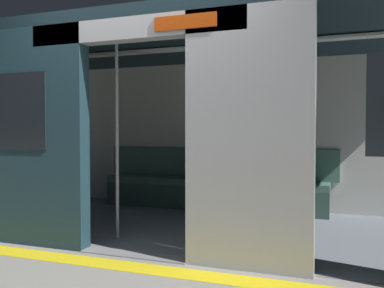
{
  "coord_description": "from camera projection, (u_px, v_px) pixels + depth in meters",
  "views": [
    {
      "loc": [
        -1.8,
        3.39,
        1.16
      ],
      "look_at": [
        -0.08,
        -1.32,
        0.99
      ],
      "focal_mm": 38.9,
      "sensor_mm": 36.0,
      "label": 1
    }
  ],
  "objects": [
    {
      "name": "ground_plane",
      "position": [
        135.0,
        255.0,
        3.84
      ],
      "size": [
        60.0,
        60.0,
        0.0
      ],
      "primitive_type": "plane",
      "color": "gray"
    },
    {
      "name": "platform_edge_strip",
      "position": [
        118.0,
        265.0,
        3.56
      ],
      "size": [
        8.0,
        0.24,
        0.01
      ],
      "primitive_type": "cube",
      "color": "yellow",
      "rests_on": "ground_plane"
    },
    {
      "name": "train_car",
      "position": [
        178.0,
        99.0,
        5.01
      ],
      "size": [
        6.4,
        2.86,
        2.29
      ],
      "color": "#ADAFB5",
      "rests_on": "ground_plane"
    },
    {
      "name": "bench_seat",
      "position": [
        211.0,
        186.0,
        6.04
      ],
      "size": [
        3.28,
        0.44,
        0.44
      ],
      "color": "#4C7566",
      "rests_on": "ground_plane"
    },
    {
      "name": "person_seated",
      "position": [
        224.0,
        165.0,
        5.9
      ],
      "size": [
        0.55,
        0.7,
        1.17
      ],
      "color": "#4C8CC6",
      "rests_on": "ground_plane"
    },
    {
      "name": "handbag",
      "position": [
        194.0,
        172.0,
        6.19
      ],
      "size": [
        0.26,
        0.15,
        0.17
      ],
      "color": "#262D4C",
      "rests_on": "bench_seat"
    },
    {
      "name": "book",
      "position": [
        246.0,
        180.0,
        5.91
      ],
      "size": [
        0.23,
        0.26,
        0.03
      ],
      "primitive_type": "cube",
      "rotation": [
        0.0,
        0.0,
        0.46
      ],
      "color": "silver",
      "rests_on": "bench_seat"
    },
    {
      "name": "grab_pole_door",
      "position": [
        117.0,
        138.0,
        4.43
      ],
      "size": [
        0.04,
        0.04,
        2.15
      ],
      "primitive_type": "cylinder",
      "color": "silver",
      "rests_on": "ground_plane"
    },
    {
      "name": "grab_pole_far",
      "position": [
        204.0,
        138.0,
        4.22
      ],
      "size": [
        0.04,
        0.04,
        2.15
      ],
      "primitive_type": "cylinder",
      "color": "silver",
      "rests_on": "ground_plane"
    }
  ]
}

